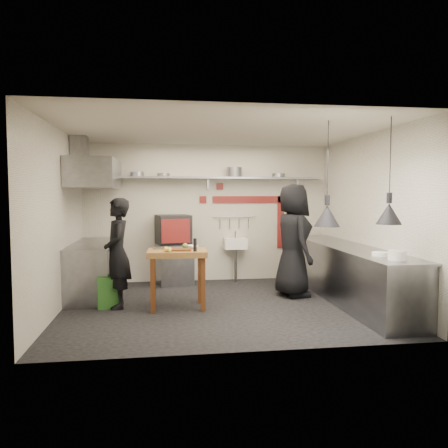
{
  "coord_description": "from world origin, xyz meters",
  "views": [
    {
      "loc": [
        -0.94,
        -6.87,
        1.8
      ],
      "look_at": [
        0.08,
        0.3,
        1.3
      ],
      "focal_mm": 35.0,
      "sensor_mm": 36.0,
      "label": 1
    }
  ],
  "objects": [
    {
      "name": "counter_left",
      "position": [
        -2.15,
        1.05,
        0.45
      ],
      "size": [
        0.7,
        1.9,
        0.9
      ],
      "primitive_type": "cube",
      "color": "slate",
      "rests_on": "floor"
    },
    {
      "name": "hood_duct",
      "position": [
        -2.35,
        1.05,
        2.55
      ],
      "size": [
        0.28,
        0.28,
        0.5
      ],
      "primitive_type": "cube",
      "color": "slate",
      "rests_on": "ceiling"
    },
    {
      "name": "oven_glass",
      "position": [
        -0.74,
        1.44,
        1.09
      ],
      "size": [
        0.31,
        0.08,
        0.34
      ],
      "primitive_type": "cube",
      "rotation": [
        0.0,
        0.0,
        0.21
      ],
      "color": "black",
      "rests_on": "oven_door"
    },
    {
      "name": "chef_left",
      "position": [
        -1.64,
        0.12,
        0.87
      ],
      "size": [
        0.5,
        0.69,
        1.74
      ],
      "primitive_type": "imported",
      "rotation": [
        0.0,
        0.0,
        -1.42
      ],
      "color": "black",
      "rests_on": "floor"
    },
    {
      "name": "ceiling",
      "position": [
        0.0,
        0.0,
        2.8
      ],
      "size": [
        5.0,
        5.0,
        0.0
      ],
      "primitive_type": "plane",
      "color": "beige",
      "rests_on": "floor"
    },
    {
      "name": "wall_left",
      "position": [
        -2.5,
        0.0,
        1.4
      ],
      "size": [
        0.04,
        4.2,
        2.8
      ],
      "primitive_type": "cube",
      "color": "silver",
      "rests_on": "floor"
    },
    {
      "name": "red_tile_a",
      "position": [
        0.25,
        2.08,
        1.95
      ],
      "size": [
        0.14,
        0.02,
        0.14
      ],
      "primitive_type": "cube",
      "color": "maroon",
      "rests_on": "wall_back"
    },
    {
      "name": "small_bowl_right",
      "position": [
        2.1,
        -1.14,
        0.96
      ],
      "size": [
        0.25,
        0.25,
        0.05
      ],
      "primitive_type": "cylinder",
      "rotation": [
        0.0,
        0.0,
        0.14
      ],
      "color": "white",
      "rests_on": "counter_right_top"
    },
    {
      "name": "pan_mid_left",
      "position": [
        -0.9,
        1.92,
        2.18
      ],
      "size": [
        0.25,
        0.25,
        0.07
      ],
      "primitive_type": "cylinder",
      "rotation": [
        0.0,
        0.0,
        0.02
      ],
      "color": "slate",
      "rests_on": "back_shelf"
    },
    {
      "name": "wall_front",
      "position": [
        0.0,
        -2.1,
        1.4
      ],
      "size": [
        5.0,
        0.04,
        2.8
      ],
      "primitive_type": "cube",
      "color": "silver",
      "rests_on": "floor"
    },
    {
      "name": "shelf_bracket_right",
      "position": [
        1.9,
        2.07,
        2.02
      ],
      "size": [
        0.04,
        0.06,
        0.24
      ],
      "primitive_type": "cube",
      "color": "slate",
      "rests_on": "wall_back"
    },
    {
      "name": "shelf_bracket_left",
      "position": [
        -1.9,
        2.07,
        2.02
      ],
      "size": [
        0.04,
        0.06,
        0.24
      ],
      "primitive_type": "cube",
      "color": "slate",
      "rests_on": "wall_back"
    },
    {
      "name": "oven_door",
      "position": [
        -0.68,
        1.45,
        1.09
      ],
      "size": [
        0.55,
        0.15,
        0.46
      ],
      "primitive_type": "cube",
      "rotation": [
        0.0,
        0.0,
        0.21
      ],
      "color": "maroon",
      "rests_on": "combi_oven"
    },
    {
      "name": "stock_pot",
      "position": [
        0.53,
        1.92,
        2.24
      ],
      "size": [
        0.38,
        0.38,
        0.2
      ],
      "primitive_type": "cylinder",
      "rotation": [
        0.0,
        0.0,
        0.28
      ],
      "color": "slate",
      "rests_on": "back_shelf"
    },
    {
      "name": "red_tile_b",
      "position": [
        -0.1,
        2.08,
        1.68
      ],
      "size": [
        0.14,
        0.02,
        0.14
      ],
      "primitive_type": "cube",
      "color": "maroon",
      "rests_on": "wall_back"
    },
    {
      "name": "lemon_b",
      "position": [
        -0.83,
        -0.28,
        0.96
      ],
      "size": [
        0.08,
        0.08,
        0.07
      ],
      "primitive_type": "sphere",
      "rotation": [
        0.0,
        0.0,
        -0.17
      ],
      "color": "yellow",
      "rests_on": "prep_table"
    },
    {
      "name": "wall_back",
      "position": [
        0.0,
        2.1,
        1.4
      ],
      "size": [
        5.0,
        0.04,
        2.8
      ],
      "primitive_type": "cube",
      "color": "silver",
      "rests_on": "floor"
    },
    {
      "name": "hand_sink",
      "position": [
        0.55,
        1.92,
        0.78
      ],
      "size": [
        0.46,
        0.34,
        0.22
      ],
      "primitive_type": "cube",
      "color": "white",
      "rests_on": "wall_back"
    },
    {
      "name": "heat_lamp_near",
      "position": [
        1.33,
        -1.1,
        2.07
      ],
      "size": [
        0.4,
        0.4,
        1.45
      ],
      "primitive_type": null,
      "rotation": [
        0.0,
        0.0,
        0.12
      ],
      "color": "black",
      "rests_on": "ceiling"
    },
    {
      "name": "extractor_hood",
      "position": [
        -2.1,
        1.05,
        2.15
      ],
      "size": [
        0.78,
        1.6,
        0.5
      ],
      "primitive_type": "cube",
      "color": "slate",
      "rests_on": "ceiling"
    },
    {
      "name": "counter_right_top",
      "position": [
        2.15,
        0.0,
        0.92
      ],
      "size": [
        0.76,
        3.9,
        0.03
      ],
      "primitive_type": "cube",
      "color": "slate",
      "rests_on": "counter_right"
    },
    {
      "name": "veg_ball",
      "position": [
        -0.58,
        0.06,
        0.97
      ],
      "size": [
        0.1,
        0.1,
        0.09
      ],
      "primitive_type": "sphere",
      "rotation": [
        0.0,
        0.0,
        0.07
      ],
      "color": "#568234",
      "rests_on": "prep_table"
    },
    {
      "name": "bowl",
      "position": [
        -0.46,
        0.1,
        0.95
      ],
      "size": [
        0.21,
        0.21,
        0.06
      ],
      "primitive_type": "imported",
      "rotation": [
        0.0,
        0.0,
        -0.2
      ],
      "color": "white",
      "rests_on": "prep_table"
    },
    {
      "name": "prep_table",
      "position": [
        -0.71,
        -0.05,
        0.46
      ],
      "size": [
        0.94,
        0.68,
        0.92
      ],
      "primitive_type": null,
      "rotation": [
        0.0,
        0.0,
        -0.04
      ],
      "color": "olive",
      "rests_on": "floor"
    },
    {
      "name": "pan_far_left",
      "position": [
        -1.41,
        1.92,
        2.19
      ],
      "size": [
        0.35,
        0.35,
        0.09
      ],
      "primitive_type": "cylinder",
      "rotation": [
        0.0,
        0.0,
        -0.39
      ],
      "color": "slate",
      "rests_on": "back_shelf"
    },
    {
      "name": "red_band_horiz",
      "position": [
        0.95,
        2.08,
        1.68
      ],
      "size": [
        1.7,
        0.02,
        0.14
      ],
      "primitive_type": "cube",
      "color": "maroon",
      "rests_on": "wall_back"
    },
    {
      "name": "counter_right",
      "position": [
        2.15,
        0.0,
        0.45
      ],
      "size": [
        0.7,
        3.8,
        0.9
      ],
      "primitive_type": "cube",
      "color": "slate",
      "rests_on": "floor"
    },
    {
      "name": "back_shelf",
      "position": [
        0.0,
        1.92,
        2.12
      ],
      "size": [
        4.6,
        0.34,
        0.04
      ],
      "primitive_type": "cube",
      "color": "slate",
      "rests_on": "wall_back"
    },
    {
      "name": "plate_stack",
      "position": [
        2.12,
        -1.56,
        1.0
      ],
      "size": [
        0.29,
        0.29,
        0.13
      ],
      "primitive_type": "cylinder",
      "rotation": [
        0.0,
        0.0,
        -0.27
      ],
      "color": "white",
      "rests_on": "counter_right_top"
    },
    {
      "name": "utensil_rail",
      "position": [
        0.55,
        2.06,
        1.32
      ],
      "size": [
        0.9,
        0.02,
        0.02
      ],
      "primitive_type": "cylinder",
      "rotation": [
        0.0,
        1.57,
        0.0
      ],
      "color": "slate",
      "rests_on": "wall_back"
    },
    {
      "name": "sink_tap",
      "position": [
        0.55,
        1.92,
        0.96
      ],
      "size": [
        0.03,
        0.03,
        0.14
      ],
      "primitive_type": "cylinder",
      "color": "slate",
      "rests_on": "hand_sink"
    },
    {
      "name": "steel_tray",
      "position": [
        -1.0,
        0.1,
        0.94
      ],
      "size": [
        0.18,
        0.12,
        0.03
      ],
      "primitive_type": "cube",
      "rotation": [
        0.0,
        0.0,
        -0.02
      ],
      "color": "slate",
      "rests_on": "prep_table"
    },
    {
      "name": "cutting_board",
      "position": [
        -0.67,
        -0.11,
        0.93
      ],
      "size": [
        0.37,
        0.28,
        0.02
      ],
      "primitive_type": "cube",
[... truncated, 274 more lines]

